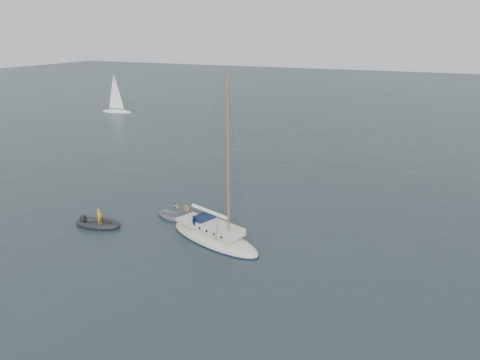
% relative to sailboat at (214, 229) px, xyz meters
% --- Properties ---
extents(ground, '(300.00, 300.00, 0.00)m').
position_rel_sailboat_xyz_m(ground, '(3.88, 1.42, -0.92)').
color(ground, black).
rests_on(ground, ground).
extents(sailboat, '(8.58, 2.57, 12.22)m').
position_rel_sailboat_xyz_m(sailboat, '(0.00, 0.00, 0.00)').
color(sailboat, beige).
rests_on(sailboat, ground).
extents(dinghy, '(2.68, 1.21, 0.38)m').
position_rel_sailboat_xyz_m(dinghy, '(-5.25, 2.33, -0.76)').
color(dinghy, '#45454A').
rests_on(dinghy, ground).
extents(rib, '(3.70, 1.68, 1.42)m').
position_rel_sailboat_xyz_m(rib, '(-9.26, -1.42, -0.70)').
color(rib, black).
rests_on(rib, ground).
extents(distant_yacht_a, '(5.69, 3.04, 7.54)m').
position_rel_sailboat_xyz_m(distant_yacht_a, '(-41.08, 40.40, 2.30)').
color(distant_yacht_a, white).
rests_on(distant_yacht_a, ground).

